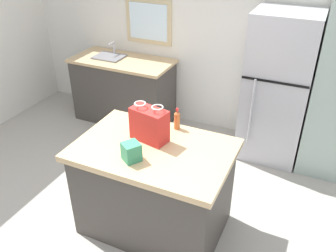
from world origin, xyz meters
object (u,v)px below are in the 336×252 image
at_px(shopping_bag, 149,125).
at_px(bottle, 177,120).
at_px(kitchen_island, 154,188).
at_px(small_box, 131,152).
at_px(refrigerator, 277,89).

distance_m(shopping_bag, bottle, 0.31).
relative_size(kitchen_island, bottle, 6.38).
height_order(small_box, bottle, bottle).
distance_m(kitchen_island, bottle, 0.66).
relative_size(kitchen_island, shopping_bag, 3.84).
bearing_deg(shopping_bag, small_box, -88.48).
height_order(shopping_bag, small_box, shopping_bag).
height_order(refrigerator, small_box, refrigerator).
height_order(shopping_bag, bottle, shopping_bag).
bearing_deg(small_box, refrigerator, 67.23).
bearing_deg(shopping_bag, bottle, 62.39).
bearing_deg(bottle, kitchen_island, -98.88).
relative_size(shopping_bag, bottle, 1.66).
distance_m(refrigerator, shopping_bag, 1.81).
relative_size(shopping_bag, small_box, 2.25).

